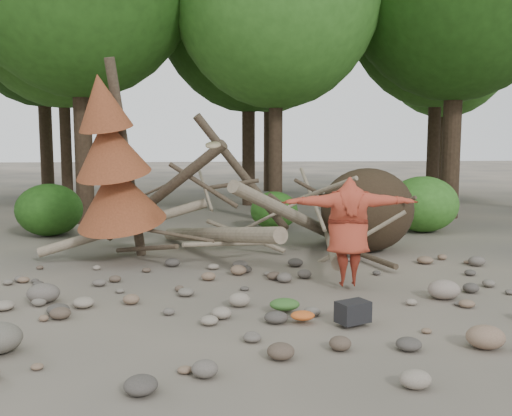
{
  "coord_description": "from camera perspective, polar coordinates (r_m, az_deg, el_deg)",
  "views": [
    {
      "loc": [
        -1.14,
        -8.76,
        2.64
      ],
      "look_at": [
        -0.27,
        1.5,
        1.4
      ],
      "focal_mm": 40.0,
      "sensor_mm": 36.0,
      "label": 1
    }
  ],
  "objects": [
    {
      "name": "frisbee_thrower",
      "position": [
        10.13,
        9.22,
        -2.32
      ],
      "size": [
        3.72,
        0.84,
        2.54
      ],
      "color": "#A13724",
      "rests_on": "ground"
    },
    {
      "name": "boulder_mid_left",
      "position": [
        9.98,
        -20.5,
        -7.98
      ],
      "size": [
        0.53,
        0.47,
        0.32
      ],
      "primitive_type": "ellipsoid",
      "color": "#615952",
      "rests_on": "ground"
    },
    {
      "name": "ground",
      "position": [
        9.22,
        2.5,
        -9.77
      ],
      "size": [
        120.0,
        120.0,
        0.0
      ],
      "primitive_type": "plane",
      "color": "#514C44",
      "rests_on": "ground"
    },
    {
      "name": "bush_mid",
      "position": [
        16.81,
        1.83,
        -0.25
      ],
      "size": [
        1.4,
        1.4,
        1.12
      ],
      "primitive_type": "ellipsoid",
      "color": "#2E661D",
      "rests_on": "ground"
    },
    {
      "name": "dead_conifer",
      "position": [
        12.31,
        -14.11,
        4.2
      ],
      "size": [
        2.06,
        2.16,
        4.35
      ],
      "color": "#4C3F30",
      "rests_on": "ground"
    },
    {
      "name": "bush_left",
      "position": [
        16.66,
        -19.97,
        -0.17
      ],
      "size": [
        1.8,
        1.8,
        1.44
      ],
      "primitive_type": "ellipsoid",
      "color": "#225115",
      "rests_on": "ground"
    },
    {
      "name": "cloth_orange",
      "position": [
        8.41,
        4.69,
        -10.99
      ],
      "size": [
        0.35,
        0.29,
        0.13
      ],
      "primitive_type": "ellipsoid",
      "color": "#BE5420",
      "rests_on": "ground"
    },
    {
      "name": "cloth_green",
      "position": [
        8.85,
        2.88,
        -9.91
      ],
      "size": [
        0.46,
        0.39,
        0.17
      ],
      "primitive_type": "ellipsoid",
      "color": "#325C25",
      "rests_on": "ground"
    },
    {
      "name": "bush_right",
      "position": [
        17.02,
        16.35,
        0.38
      ],
      "size": [
        2.0,
        2.0,
        1.6
      ],
      "primitive_type": "ellipsoid",
      "color": "#397925",
      "rests_on": "ground"
    },
    {
      "name": "boulder_mid_right",
      "position": [
        10.07,
        18.28,
        -7.75
      ],
      "size": [
        0.53,
        0.48,
        0.32
      ],
      "primitive_type": "ellipsoid",
      "color": "gray",
      "rests_on": "ground"
    },
    {
      "name": "deadfall_pile",
      "position": [
        13.49,
        8.75,
        -0.41
      ],
      "size": [
        8.55,
        5.24,
        3.3
      ],
      "color": "#332619",
      "rests_on": "ground"
    },
    {
      "name": "backpack",
      "position": [
        8.35,
        9.66,
        -10.59
      ],
      "size": [
        0.54,
        0.46,
        0.3
      ],
      "primitive_type": "cube",
      "rotation": [
        0.0,
        0.0,
        0.43
      ],
      "color": "black",
      "rests_on": "ground"
    },
    {
      "name": "boulder_front_right",
      "position": [
        7.97,
        21.98,
        -11.87
      ],
      "size": [
        0.49,
        0.44,
        0.29
      ],
      "primitive_type": "ellipsoid",
      "color": "#856853",
      "rests_on": "ground"
    }
  ]
}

